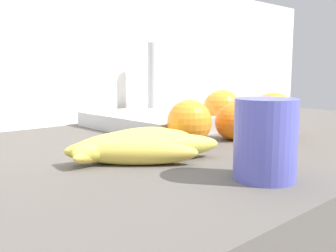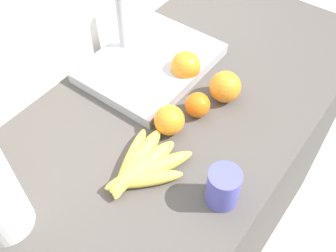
% 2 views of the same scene
% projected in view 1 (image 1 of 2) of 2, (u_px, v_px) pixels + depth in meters
% --- Properties ---
extents(banana_bunch, '(0.21, 0.18, 0.04)m').
position_uv_depth(banana_bunch, '(134.00, 146.00, 0.54)').
color(banana_bunch, '#E4C54C').
rests_on(banana_bunch, counter).
extents(orange_right, '(0.06, 0.06, 0.06)m').
position_uv_depth(orange_right, '(233.00, 122.00, 0.68)').
color(orange_right, orange).
rests_on(orange_right, counter).
extents(orange_center, '(0.08, 0.08, 0.08)m').
position_uv_depth(orange_center, '(222.00, 109.00, 0.82)').
color(orange_center, orange).
rests_on(orange_center, counter).
extents(orange_back_left, '(0.08, 0.08, 0.08)m').
position_uv_depth(orange_back_left, '(273.00, 114.00, 0.72)').
color(orange_back_left, orange).
rests_on(orange_back_left, counter).
extents(orange_back_right, '(0.08, 0.08, 0.08)m').
position_uv_depth(orange_back_right, '(189.00, 122.00, 0.64)').
color(orange_back_right, orange).
rests_on(orange_back_right, counter).
extents(sink_basin, '(0.37, 0.29, 0.19)m').
position_uv_depth(sink_basin, '(180.00, 117.00, 0.88)').
color(sink_basin, '#B7BABF').
rests_on(sink_basin, counter).
extents(mug, '(0.07, 0.07, 0.09)m').
position_uv_depth(mug, '(265.00, 139.00, 0.43)').
color(mug, '#5658BF').
rests_on(mug, counter).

